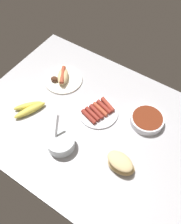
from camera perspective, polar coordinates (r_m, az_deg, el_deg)
The scene contains 7 objects.
ground_plane at distance 132.24cm, azimuth -0.39°, elevation -2.35°, with size 120.00×90.00×3.00cm, color #B2B2B7.
plate_sausages at distance 132.94cm, azimuth 1.79°, elevation 0.14°, with size 21.22×21.22×3.33cm.
bread_stack at distance 116.50cm, azimuth 6.89°, elevation -11.59°, with size 14.86×9.92×7.20cm.
bowl_coleslaw at distance 121.33cm, azimuth -6.83°, elevation -6.83°, with size 13.79×13.79×16.34cm.
plate_hotdog_assembled at distance 148.01cm, azimuth -6.35°, elevation 7.72°, with size 22.45×22.45×5.61cm.
bowl_chili at distance 131.86cm, azimuth 12.76°, elevation -1.70°, with size 17.23×17.23×4.17cm.
banana_bunch at distance 137.29cm, azimuth -13.80°, elevation 0.79°, with size 14.35×17.98×3.61cm.
Camera 1 is at (-40.54, 58.77, 109.82)cm, focal length 40.12 mm.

